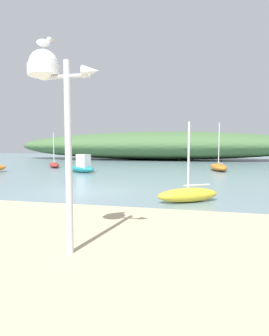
# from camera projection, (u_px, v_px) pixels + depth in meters

# --- Properties ---
(ground_plane) EXTENTS (120.00, 120.00, 0.00)m
(ground_plane) POSITION_uv_depth(u_px,v_px,m) (85.00, 192.00, 12.74)
(ground_plane) COLOR gray
(distant_hill) EXTENTS (46.41, 12.79, 4.37)m
(distant_hill) POSITION_uv_depth(u_px,v_px,m) (154.00, 146.00, 43.77)
(distant_hill) COLOR #476B3D
(distant_hill) RESTS_ON ground
(mast_structure) EXTENTS (1.28, 0.56, 3.55)m
(mast_structure) POSITION_uv_depth(u_px,v_px,m) (51.00, 84.00, 4.75)
(mast_structure) COLOR silver
(mast_structure) RESTS_ON beach_sand
(seagull_on_radar) EXTENTS (0.30, 0.20, 0.22)m
(seagull_on_radar) POSITION_uv_depth(u_px,v_px,m) (44.00, 42.00, 4.73)
(seagull_on_radar) COLOR orange
(seagull_on_radar) RESTS_ON mast_structure
(sailboat_inner_mooring) EXTENTS (1.78, 3.70, 4.11)m
(sailboat_inner_mooring) POSITION_uv_depth(u_px,v_px,m) (218.00, 167.00, 23.80)
(sailboat_inner_mooring) COLOR orange
(sailboat_inner_mooring) RESTS_ON ground
(motorboat_west_reach) EXTENTS (2.91, 1.90, 1.47)m
(motorboat_west_reach) POSITION_uv_depth(u_px,v_px,m) (82.00, 166.00, 22.01)
(motorboat_west_reach) COLOR teal
(motorboat_west_reach) RESTS_ON ground
(sailboat_by_sandbar) EXTENTS (2.42, 2.76, 3.42)m
(sailboat_by_sandbar) POSITION_uv_depth(u_px,v_px,m) (54.00, 165.00, 27.32)
(sailboat_by_sandbar) COLOR #B72D28
(sailboat_by_sandbar) RESTS_ON ground
(sailboat_near_shore) EXTENTS (2.49, 1.91, 3.00)m
(sailboat_near_shore) POSITION_uv_depth(u_px,v_px,m) (188.00, 194.00, 10.39)
(sailboat_near_shore) COLOR gold
(sailboat_near_shore) RESTS_ON ground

